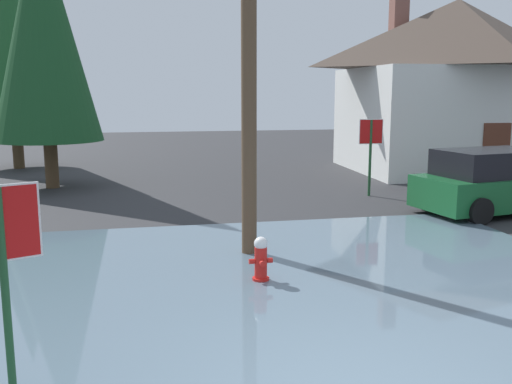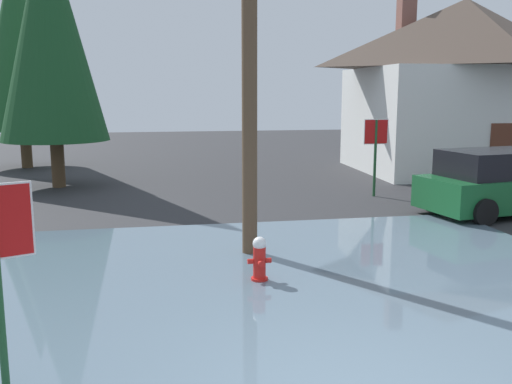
% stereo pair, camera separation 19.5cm
% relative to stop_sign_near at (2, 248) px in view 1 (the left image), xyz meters
% --- Properties ---
extents(flood_puddle, '(10.58, 9.37, 0.05)m').
position_rel_stop_sign_near_xyz_m(flood_puddle, '(3.67, 2.27, -1.52)').
color(flood_puddle, slate).
rests_on(flood_puddle, ground).
extents(stop_sign_near, '(0.70, 0.32, 2.17)m').
position_rel_stop_sign_near_xyz_m(stop_sign_near, '(0.00, 0.00, 0.00)').
color(stop_sign_near, '#1E4C28').
rests_on(stop_sign_near, ground).
extents(fire_hydrant, '(0.38, 0.33, 0.77)m').
position_rel_stop_sign_near_xyz_m(fire_hydrant, '(3.18, 2.90, -1.17)').
color(fire_hydrant, red).
rests_on(fire_hydrant, ground).
extents(utility_pole, '(1.60, 0.28, 7.62)m').
position_rel_stop_sign_near_xyz_m(utility_pole, '(3.31, 4.51, 2.44)').
color(utility_pole, brown).
rests_on(utility_pole, ground).
extents(stop_sign_far, '(0.73, 0.08, 2.26)m').
position_rel_stop_sign_near_xyz_m(stop_sign_far, '(7.97, 9.91, 0.06)').
color(stop_sign_far, '#1E4C28').
rests_on(stop_sign_far, ground).
extents(house, '(8.50, 6.80, 7.01)m').
position_rel_stop_sign_near_xyz_m(house, '(13.38, 14.71, 1.83)').
color(house, silver).
rests_on(house, ground).
extents(parked_car, '(4.53, 2.64, 1.62)m').
position_rel_stop_sign_near_xyz_m(parked_car, '(10.20, 7.01, -0.78)').
color(parked_car, '#195B2D').
rests_on(parked_car, ground).
extents(pine_tree_tall_left, '(3.42, 3.42, 8.55)m').
position_rel_stop_sign_near_xyz_m(pine_tree_tall_left, '(-3.42, 18.61, 3.48)').
color(pine_tree_tall_left, '#4C3823').
rests_on(pine_tree_tall_left, ground).
extents(pine_tree_mid_left, '(3.35, 3.35, 8.38)m').
position_rel_stop_sign_near_xyz_m(pine_tree_mid_left, '(-1.42, 13.35, 3.38)').
color(pine_tree_mid_left, '#4C3823').
rests_on(pine_tree_mid_left, ground).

